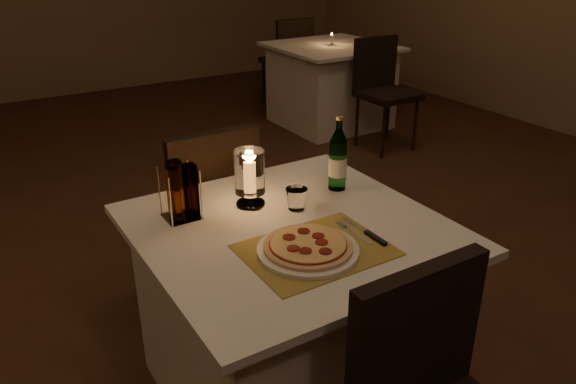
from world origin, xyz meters
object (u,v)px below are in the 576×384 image
chair_far (208,200)px  pizza (308,246)px  main_table (291,314)px  water_bottle (338,160)px  plate (308,250)px  hurricane_candle (250,174)px  neighbor_table_right (330,85)px  tumbler (296,199)px

chair_far → pizza: chair_far is taller
main_table → water_bottle: bearing=28.3°
chair_far → plate: chair_far is taller
hurricane_candle → neighbor_table_right: (2.19, 2.53, -0.49)m
main_table → pizza: bearing=-105.5°
plate → neighbor_table_right: bearing=53.2°
plate → neighbor_table_right: plate is taller
plate → hurricane_candle: 0.41m
tumbler → water_bottle: bearing=16.6°
plate → water_bottle: water_bottle is taller
neighbor_table_right → plate: bearing=-126.8°
chair_far → hurricane_candle: size_ratio=4.23×
chair_far → water_bottle: 0.70m
main_table → hurricane_candle: (-0.04, 0.22, 0.49)m
water_bottle → plate: bearing=-136.3°
hurricane_candle → pizza: bearing=-91.4°
chair_far → neighbor_table_right: size_ratio=0.90×
hurricane_candle → tumbler: bearing=-42.1°
chair_far → tumbler: (0.09, -0.61, 0.23)m
tumbler → chair_far: bearing=98.1°
pizza → plate: bearing=-104.0°
pizza → water_bottle: 0.52m
main_table → pizza: size_ratio=3.57×
main_table → chair_far: bearing=90.0°
plate → pizza: bearing=76.0°
plate → pizza: 0.02m
plate → water_bottle: bearing=43.7°
tumbler → neighbor_table_right: (2.06, 2.65, -0.41)m
hurricane_candle → chair_far: bearing=85.4°
main_table → pizza: 0.44m
main_table → tumbler: bearing=49.8°
water_bottle → main_table: bearing=-151.7°
pizza → tumbler: size_ratio=3.54×
main_table → tumbler: size_ratio=12.63×
chair_far → tumbler: chair_far is taller
main_table → neighbor_table_right: 3.49m
plate → pizza: pizza is taller
pizza → tumbler: 0.31m
main_table → plate: size_ratio=3.12×
water_bottle → hurricane_candle: (-0.36, 0.05, 0.01)m
main_table → water_bottle: water_bottle is taller
main_table → plate: 0.42m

